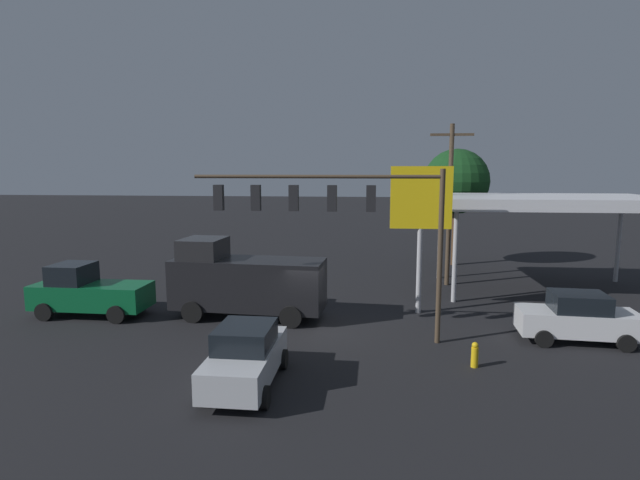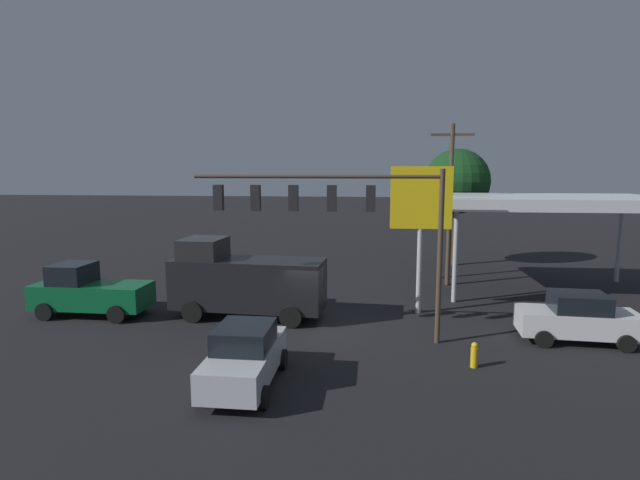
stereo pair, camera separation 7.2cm
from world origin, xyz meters
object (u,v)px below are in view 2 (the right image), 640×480
pickup_parked (89,292)px  street_tree (457,182)px  traffic_signal_assembly (332,209)px  sedan_waiting (245,356)px  utility_pole (450,201)px  fire_hydrant (474,355)px  delivery_truck (245,281)px  price_sign (421,205)px  sedan_far (578,318)px

pickup_parked → street_tree: 23.87m
traffic_signal_assembly → sedan_waiting: traffic_signal_assembly is taller
traffic_signal_assembly → utility_pole: (-5.95, -9.97, -0.31)m
utility_pole → sedan_waiting: bearing=60.3°
utility_pole → fire_hydrant: size_ratio=10.44×
traffic_signal_assembly → fire_hydrant: (-5.05, 2.36, -4.74)m
traffic_signal_assembly → street_tree: street_tree is taller
fire_hydrant → sedan_waiting: bearing=16.6°
street_tree → fire_hydrant: street_tree is taller
utility_pole → delivery_truck: bearing=36.5°
price_sign → sedan_waiting: 11.30m
traffic_signal_assembly → delivery_truck: (4.14, -2.50, -3.49)m
pickup_parked → sedan_far: bearing=177.0°
utility_pole → price_sign: bearing=69.7°
price_sign → delivery_truck: size_ratio=0.98×
utility_pole → price_sign: (2.20, 5.94, 0.19)m
traffic_signal_assembly → sedan_far: traffic_signal_assembly is taller
street_tree → traffic_signal_assembly: bearing=65.7°
price_sign → pickup_parked: size_ratio=1.30×
pickup_parked → street_tree: street_tree is taller
utility_pole → pickup_parked: 19.38m
traffic_signal_assembly → utility_pole: utility_pole is taller
traffic_signal_assembly → street_tree: (-7.32, -16.20, 0.63)m
traffic_signal_assembly → sedan_far: 10.46m
sedan_waiting → delivery_truck: delivery_truck is taller
traffic_signal_assembly → delivery_truck: traffic_signal_assembly is taller
pickup_parked → fire_hydrant: pickup_parked is taller
traffic_signal_assembly → delivery_truck: bearing=-31.1°
delivery_truck → utility_pole: bearing=-139.5°
price_sign → pickup_parked: (15.09, 1.96, -3.95)m
price_sign → street_tree: street_tree is taller
delivery_truck → traffic_signal_assembly: bearing=152.9°
price_sign → sedan_waiting: (6.07, 8.59, -4.11)m
delivery_truck → sedan_far: delivery_truck is taller
utility_pole → traffic_signal_assembly: bearing=59.2°
delivery_truck → sedan_far: bearing=176.4°
sedan_far → utility_pole: bearing=-64.9°
traffic_signal_assembly → sedan_waiting: 6.64m
pickup_parked → street_tree: (-18.66, -14.12, 4.70)m
utility_pole → pickup_parked: bearing=24.6°
utility_pole → delivery_truck: utility_pole is taller
delivery_truck → street_tree: 18.32m
street_tree → utility_pole: bearing=77.6°
traffic_signal_assembly → price_sign: bearing=-132.9°
fire_hydrant → traffic_signal_assembly: bearing=-25.1°
pickup_parked → sedan_far: 20.94m
utility_pole → fire_hydrant: 13.14m
utility_pole → street_tree: (-1.37, -6.22, 0.93)m
utility_pole → delivery_truck: 12.95m
sedan_far → traffic_signal_assembly: bearing=8.0°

